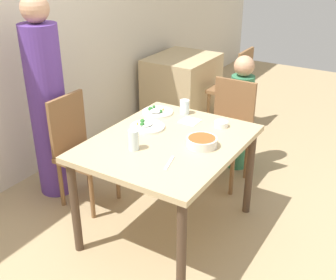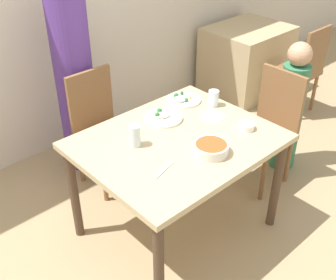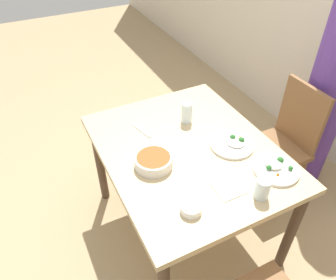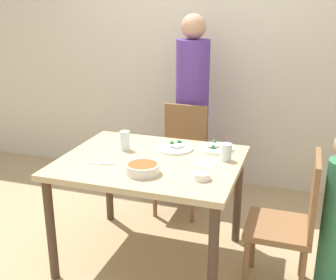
# 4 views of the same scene
# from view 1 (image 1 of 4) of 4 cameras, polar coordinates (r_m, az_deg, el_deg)

# --- Properties ---
(ground_plane) EXTENTS (10.00, 10.00, 0.00)m
(ground_plane) POSITION_cam_1_polar(r_m,az_deg,el_deg) (3.33, 0.02, -11.89)
(ground_plane) COLOR tan
(wall_back) EXTENTS (10.00, 0.06, 2.70)m
(wall_back) POSITION_cam_1_polar(r_m,az_deg,el_deg) (3.76, -21.21, 13.59)
(wall_back) COLOR beige
(wall_back) RESTS_ON ground_plane
(dining_table) EXTENTS (1.19, 0.97, 0.76)m
(dining_table) POSITION_cam_1_polar(r_m,az_deg,el_deg) (2.97, 0.02, -1.59)
(dining_table) COLOR tan
(dining_table) RESTS_ON ground_plane
(chair_adult_spot) EXTENTS (0.40, 0.40, 0.92)m
(chair_adult_spot) POSITION_cam_1_polar(r_m,az_deg,el_deg) (3.49, -11.81, -1.05)
(chair_adult_spot) COLOR brown
(chair_adult_spot) RESTS_ON ground_plane
(chair_child_spot) EXTENTS (0.40, 0.40, 0.92)m
(chair_child_spot) POSITION_cam_1_polar(r_m,az_deg,el_deg) (3.78, 8.10, 1.43)
(chair_child_spot) COLOR brown
(chair_child_spot) RESTS_ON ground_plane
(person_adult) EXTENTS (0.30, 0.30, 1.67)m
(person_adult) POSITION_cam_1_polar(r_m,az_deg,el_deg) (3.59, -15.98, 4.40)
(person_adult) COLOR #5B3893
(person_adult) RESTS_ON ground_plane
(person_child) EXTENTS (0.21, 0.21, 1.10)m
(person_child) POSITION_cam_1_polar(r_m,az_deg,el_deg) (4.00, 9.75, 3.28)
(person_child) COLOR #387F56
(person_child) RESTS_ON ground_plane
(bowl_curry) EXTENTS (0.21, 0.21, 0.06)m
(bowl_curry) POSITION_cam_1_polar(r_m,az_deg,el_deg) (2.84, 4.59, -0.24)
(bowl_curry) COLOR silver
(bowl_curry) RESTS_ON dining_table
(plate_rice_adult) EXTENTS (0.26, 0.26, 0.05)m
(plate_rice_adult) POSITION_cam_1_polar(r_m,az_deg,el_deg) (3.12, -2.90, 1.89)
(plate_rice_adult) COLOR white
(plate_rice_adult) RESTS_ON dining_table
(plate_rice_child) EXTENTS (0.25, 0.25, 0.06)m
(plate_rice_child) POSITION_cam_1_polar(r_m,az_deg,el_deg) (3.38, -1.52, 3.85)
(plate_rice_child) COLOR white
(plate_rice_child) RESTS_ON dining_table
(bowl_rice_small) EXTENTS (0.10, 0.10, 0.04)m
(bowl_rice_small) POSITION_cam_1_polar(r_m,az_deg,el_deg) (3.16, 7.21, 2.20)
(bowl_rice_small) COLOR white
(bowl_rice_small) RESTS_ON dining_table
(glass_water_tall) EXTENTS (0.07, 0.07, 0.12)m
(glass_water_tall) POSITION_cam_1_polar(r_m,az_deg,el_deg) (3.36, 2.26, 4.50)
(glass_water_tall) COLOR silver
(glass_water_tall) RESTS_ON dining_table
(glass_water_short) EXTENTS (0.07, 0.07, 0.14)m
(glass_water_short) POSITION_cam_1_polar(r_m,az_deg,el_deg) (2.78, -4.68, 0.00)
(glass_water_short) COLOR silver
(glass_water_short) RESTS_ON dining_table
(napkin_folded) EXTENTS (0.14, 0.14, 0.01)m
(napkin_folded) POSITION_cam_1_polar(r_m,az_deg,el_deg) (3.23, 2.97, 2.56)
(napkin_folded) COLOR white
(napkin_folded) RESTS_ON dining_table
(fork_steel) EXTENTS (0.18, 0.07, 0.01)m
(fork_steel) POSITION_cam_1_polar(r_m,az_deg,el_deg) (2.63, 0.18, -3.12)
(fork_steel) COLOR silver
(fork_steel) RESTS_ON dining_table
(background_table) EXTENTS (0.85, 0.71, 0.74)m
(background_table) POSITION_cam_1_polar(r_m,az_deg,el_deg) (5.27, 1.90, 7.35)
(background_table) COLOR tan
(background_table) RESTS_ON ground_plane
(chair_background) EXTENTS (0.40, 0.40, 0.92)m
(chair_background) POSITION_cam_1_polar(r_m,az_deg,el_deg) (4.94, 8.97, 7.29)
(chair_background) COLOR brown
(chair_background) RESTS_ON ground_plane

